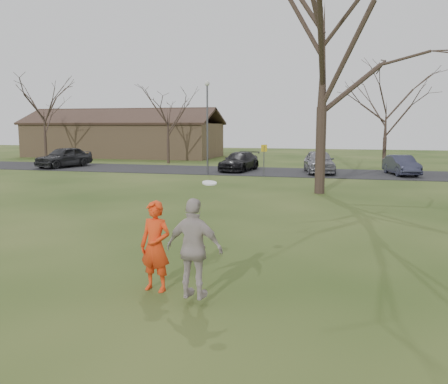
{
  "coord_description": "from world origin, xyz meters",
  "views": [
    {
      "loc": [
        3.27,
        -8.52,
        3.34
      ],
      "look_at": [
        0.0,
        4.0,
        1.5
      ],
      "focal_mm": 37.88,
      "sensor_mm": 36.0,
      "label": 1
    }
  ],
  "objects_px": {
    "lamp_post": "(207,116)",
    "car_4": "(319,161)",
    "car_3": "(239,161)",
    "player_defender": "(155,246)",
    "car_0": "(64,157)",
    "building": "(124,138)",
    "big_tree": "(323,47)",
    "car_5": "(401,165)",
    "catching_play": "(194,249)"
  },
  "relations": [
    {
      "from": "car_4",
      "to": "lamp_post",
      "type": "bearing_deg",
      "value": -172.23
    },
    {
      "from": "lamp_post",
      "to": "car_4",
      "type": "bearing_deg",
      "value": 17.78
    },
    {
      "from": "player_defender",
      "to": "car_3",
      "type": "xyz_separation_m",
      "value": [
        -3.94,
        24.95,
        -0.21
      ]
    },
    {
      "from": "building",
      "to": "car_0",
      "type": "bearing_deg",
      "value": -83.43
    },
    {
      "from": "car_3",
      "to": "catching_play",
      "type": "relative_size",
      "value": 2.11
    },
    {
      "from": "player_defender",
      "to": "building",
      "type": "xyz_separation_m",
      "value": [
        -19.59,
        37.92,
        1.01
      ]
    },
    {
      "from": "car_4",
      "to": "building",
      "type": "distance_m",
      "value": 25.12
    },
    {
      "from": "car_4",
      "to": "building",
      "type": "height_order",
      "value": "building"
    },
    {
      "from": "car_5",
      "to": "catching_play",
      "type": "height_order",
      "value": "catching_play"
    },
    {
      "from": "car_5",
      "to": "building",
      "type": "bearing_deg",
      "value": 140.28
    },
    {
      "from": "player_defender",
      "to": "car_4",
      "type": "relative_size",
      "value": 0.4
    },
    {
      "from": "car_4",
      "to": "lamp_post",
      "type": "relative_size",
      "value": 0.74
    },
    {
      "from": "catching_play",
      "to": "building",
      "type": "xyz_separation_m",
      "value": [
        -20.6,
        38.46,
        0.86
      ]
    },
    {
      "from": "car_5",
      "to": "car_3",
      "type": "bearing_deg",
      "value": 165.62
    },
    {
      "from": "car_0",
      "to": "car_5",
      "type": "distance_m",
      "value": 25.24
    },
    {
      "from": "car_3",
      "to": "building",
      "type": "height_order",
      "value": "building"
    },
    {
      "from": "car_0",
      "to": "catching_play",
      "type": "xyz_separation_m",
      "value": [
        19.04,
        -24.88,
        0.23
      ]
    },
    {
      "from": "building",
      "to": "big_tree",
      "type": "xyz_separation_m",
      "value": [
        22.0,
        -23.0,
        5.07
      ]
    },
    {
      "from": "lamp_post",
      "to": "player_defender",
      "type": "bearing_deg",
      "value": -75.99
    },
    {
      "from": "car_3",
      "to": "car_5",
      "type": "height_order",
      "value": "car_3"
    },
    {
      "from": "car_3",
      "to": "car_5",
      "type": "distance_m",
      "value": 11.14
    },
    {
      "from": "car_4",
      "to": "lamp_post",
      "type": "height_order",
      "value": "lamp_post"
    },
    {
      "from": "car_3",
      "to": "car_4",
      "type": "bearing_deg",
      "value": 6.34
    },
    {
      "from": "player_defender",
      "to": "car_3",
      "type": "height_order",
      "value": "player_defender"
    },
    {
      "from": "player_defender",
      "to": "car_0",
      "type": "bearing_deg",
      "value": 135.62
    },
    {
      "from": "car_4",
      "to": "catching_play",
      "type": "xyz_separation_m",
      "value": [
        -0.78,
        -25.32,
        0.24
      ]
    },
    {
      "from": "car_0",
      "to": "car_4",
      "type": "distance_m",
      "value": 19.83
    },
    {
      "from": "player_defender",
      "to": "catching_play",
      "type": "height_order",
      "value": "catching_play"
    },
    {
      "from": "building",
      "to": "car_4",
      "type": "bearing_deg",
      "value": -31.56
    },
    {
      "from": "lamp_post",
      "to": "big_tree",
      "type": "distance_m",
      "value": 11.38
    },
    {
      "from": "car_5",
      "to": "lamp_post",
      "type": "relative_size",
      "value": 0.63
    },
    {
      "from": "lamp_post",
      "to": "catching_play",
      "type": "bearing_deg",
      "value": -73.96
    },
    {
      "from": "car_0",
      "to": "building",
      "type": "bearing_deg",
      "value": 112.15
    },
    {
      "from": "player_defender",
      "to": "car_3",
      "type": "bearing_deg",
      "value": 108.06
    },
    {
      "from": "car_0",
      "to": "car_4",
      "type": "height_order",
      "value": "car_0"
    },
    {
      "from": "lamp_post",
      "to": "car_5",
      "type": "bearing_deg",
      "value": 10.61
    },
    {
      "from": "car_0",
      "to": "big_tree",
      "type": "bearing_deg",
      "value": -9.17
    },
    {
      "from": "car_3",
      "to": "lamp_post",
      "type": "distance_m",
      "value": 4.45
    },
    {
      "from": "lamp_post",
      "to": "big_tree",
      "type": "bearing_deg",
      "value": -43.15
    },
    {
      "from": "car_5",
      "to": "building",
      "type": "xyz_separation_m",
      "value": [
        -26.79,
        13.1,
        1.24
      ]
    },
    {
      "from": "building",
      "to": "lamp_post",
      "type": "relative_size",
      "value": 3.29
    },
    {
      "from": "car_3",
      "to": "building",
      "type": "xyz_separation_m",
      "value": [
        -15.66,
        12.96,
        1.22
      ]
    },
    {
      "from": "car_4",
      "to": "building",
      "type": "bearing_deg",
      "value": 138.43
    },
    {
      "from": "car_3",
      "to": "car_5",
      "type": "xyz_separation_m",
      "value": [
        11.14,
        -0.14,
        -0.02
      ]
    },
    {
      "from": "car_3",
      "to": "car_4",
      "type": "distance_m",
      "value": 5.73
    },
    {
      "from": "big_tree",
      "to": "car_3",
      "type": "bearing_deg",
      "value": 122.3
    },
    {
      "from": "car_4",
      "to": "catching_play",
      "type": "height_order",
      "value": "catching_play"
    },
    {
      "from": "car_0",
      "to": "catching_play",
      "type": "distance_m",
      "value": 31.33
    },
    {
      "from": "car_5",
      "to": "catching_play",
      "type": "xyz_separation_m",
      "value": [
        -6.2,
        -25.35,
        0.38
      ]
    },
    {
      "from": "car_3",
      "to": "player_defender",
      "type": "bearing_deg",
      "value": -73.01
    }
  ]
}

